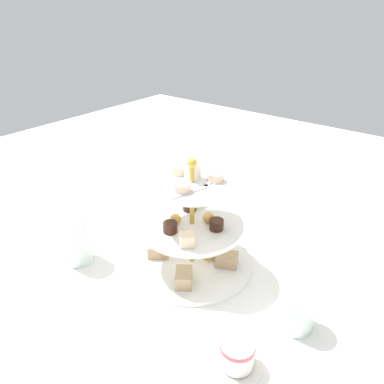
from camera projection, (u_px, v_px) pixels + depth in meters
ground_plane at (192, 263)px, 0.84m from camera, size 2.40×2.40×0.00m
tiered_serving_stand at (192, 233)px, 0.80m from camera, size 0.27×0.27×0.26m
water_glass_tall_right at (76, 239)px, 0.83m from camera, size 0.07×0.07×0.11m
water_glass_short_left at (297, 309)px, 0.66m from camera, size 0.06×0.06×0.08m
teacup_with_saucer at (237, 355)px, 0.60m from camera, size 0.09×0.09×0.05m
butter_knife_left at (181, 198)px, 1.11m from camera, size 0.14×0.12×0.00m
butter_knife_right at (96, 367)px, 0.60m from camera, size 0.01×0.17×0.00m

